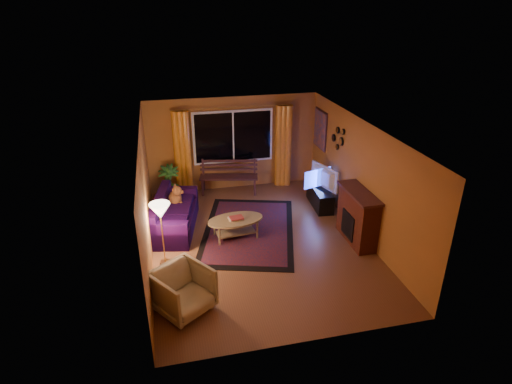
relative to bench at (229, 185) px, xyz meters
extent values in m
cube|color=brown|center=(0.20, -2.63, -0.24)|extent=(4.50, 6.00, 0.02)
cube|color=white|center=(0.20, -2.63, 2.28)|extent=(4.50, 6.00, 0.02)
cube|color=#B67031|center=(0.20, 0.38, 1.02)|extent=(4.50, 0.02, 2.50)
cube|color=#B67031|center=(-2.06, -2.63, 1.02)|extent=(0.02, 6.00, 2.50)
cube|color=#B67031|center=(2.46, -2.63, 1.02)|extent=(0.02, 6.00, 2.50)
cube|color=black|center=(0.20, 0.31, 1.22)|extent=(2.00, 0.02, 1.30)
cylinder|color=#BF8C3F|center=(0.20, 0.27, 2.02)|extent=(3.20, 0.03, 0.03)
cylinder|color=orange|center=(-1.15, 0.25, 0.89)|extent=(0.36, 0.36, 2.24)
cylinder|color=orange|center=(1.55, 0.25, 0.89)|extent=(0.36, 0.36, 2.24)
cube|color=#3A1C1E|center=(0.00, 0.00, 0.00)|extent=(1.59, 0.76, 0.46)
imported|color=#235B1E|center=(-1.56, -0.16, 0.25)|extent=(0.56, 0.56, 0.97)
cube|color=#1E0634|center=(-1.51, -1.64, 0.17)|extent=(1.22, 2.08, 0.79)
imported|color=#BFB391|center=(-1.54, -4.47, 0.20)|extent=(1.14, 1.13, 0.87)
cylinder|color=#BF8C3F|center=(-1.80, -2.98, 0.41)|extent=(0.28, 0.28, 1.29)
cube|color=maroon|center=(0.08, -2.11, -0.22)|extent=(2.78, 3.56, 0.02)
cylinder|color=#978056|center=(-0.25, -2.31, -0.01)|extent=(1.36, 1.36, 0.45)
cube|color=black|center=(2.10, -1.28, 0.01)|extent=(0.47, 1.18, 0.48)
imported|color=black|center=(2.10, -1.28, 0.54)|extent=(0.42, 0.98, 0.57)
cube|color=maroon|center=(2.25, -3.03, 0.32)|extent=(0.40, 1.20, 1.10)
cube|color=#D05918|center=(2.42, -0.18, 1.42)|extent=(0.04, 0.76, 0.96)
camera|label=1|loc=(-1.65, -10.33, 4.61)|focal=30.00mm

